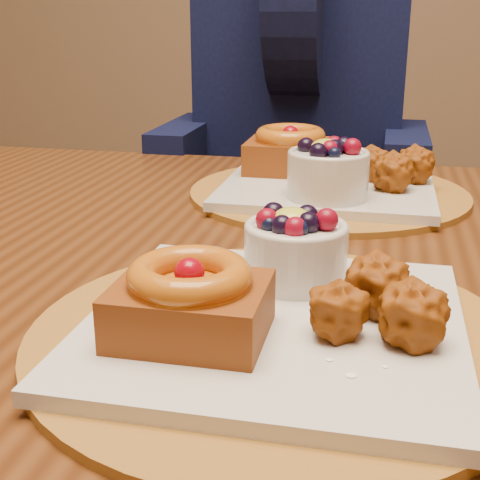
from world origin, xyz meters
The scene contains 5 objects.
dining_table centered at (0.07, 0.05, 0.68)m, with size 1.60×0.90×0.76m.
place_setting_near centered at (0.06, -0.16, 0.78)m, with size 0.38×0.38×0.09m.
place_setting_far centered at (0.06, 0.27, 0.79)m, with size 0.38×0.38×0.09m.
chair_far centered at (-0.07, 0.87, 0.49)m, with size 0.46×0.46×0.88m.
diner centered at (-0.04, 0.75, 0.87)m, with size 0.50×0.49×0.82m.
Camera 1 is at (0.14, -0.62, 0.99)m, focal length 50.00 mm.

